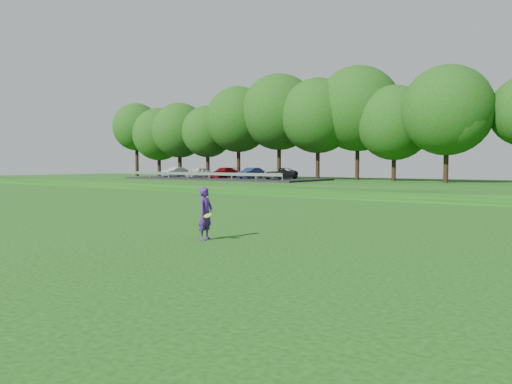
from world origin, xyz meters
The scene contains 6 objects.
ground centered at (0.00, 0.00, 0.00)m, with size 140.00×140.00×0.00m, color #14400C.
berm centered at (0.00, 34.00, 0.30)m, with size 130.00×30.00×0.60m, color #14400C.
walking_path centered at (0.00, 20.00, 0.02)m, with size 130.00×1.60×0.04m, color gray.
treeline centered at (0.00, 38.00, 8.10)m, with size 104.00×7.00×15.00m, color #18420F, non-canonical shape.
parking_lot centered at (-23.53, 32.81, 1.03)m, with size 24.00×9.00×1.38m.
woman centered at (3.01, 0.39, 0.83)m, with size 0.65×0.68×1.67m.
Camera 1 is at (13.61, -11.18, 2.40)m, focal length 35.00 mm.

